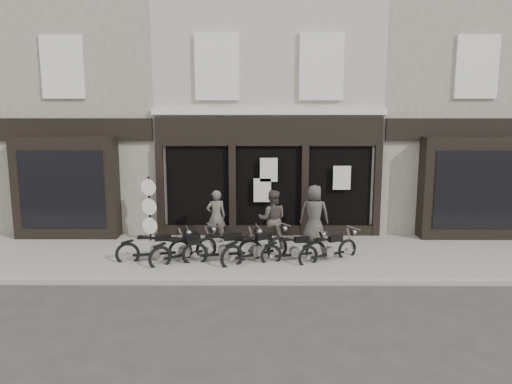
{
  "coord_description": "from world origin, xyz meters",
  "views": [
    {
      "loc": [
        -0.3,
        -12.72,
        4.26
      ],
      "look_at": [
        -0.39,
        1.6,
        1.75
      ],
      "focal_mm": 35.0,
      "sensor_mm": 36.0,
      "label": 1
    }
  ],
  "objects_px": {
    "man_left": "(216,216)",
    "motorcycle_1": "(185,251)",
    "man_centre": "(272,219)",
    "man_right": "(314,214)",
    "motorcycle_4": "(295,251)",
    "motorcycle_0": "(155,250)",
    "motorcycle_5": "(329,251)",
    "motorcycle_2": "(224,250)",
    "motorcycle_3": "(256,250)",
    "advert_sign_post": "(149,212)"
  },
  "relations": [
    {
      "from": "motorcycle_3",
      "to": "motorcycle_4",
      "type": "xyz_separation_m",
      "value": [
        1.04,
        0.09,
        -0.05
      ]
    },
    {
      "from": "man_right",
      "to": "motorcycle_3",
      "type": "bearing_deg",
      "value": 50.37
    },
    {
      "from": "advert_sign_post",
      "to": "motorcycle_2",
      "type": "bearing_deg",
      "value": -22.52
    },
    {
      "from": "motorcycle_4",
      "to": "man_left",
      "type": "xyz_separation_m",
      "value": [
        -2.27,
        1.73,
        0.57
      ]
    },
    {
      "from": "motorcycle_2",
      "to": "motorcycle_3",
      "type": "height_order",
      "value": "motorcycle_2"
    },
    {
      "from": "man_centre",
      "to": "advert_sign_post",
      "type": "xyz_separation_m",
      "value": [
        -3.75,
        0.71,
        0.06
      ]
    },
    {
      "from": "motorcycle_2",
      "to": "man_right",
      "type": "relative_size",
      "value": 1.21
    },
    {
      "from": "motorcycle_3",
      "to": "man_left",
      "type": "distance_m",
      "value": 2.25
    },
    {
      "from": "motorcycle_1",
      "to": "advert_sign_post",
      "type": "xyz_separation_m",
      "value": [
        -1.36,
        2.0,
        0.64
      ]
    },
    {
      "from": "motorcycle_0",
      "to": "man_centre",
      "type": "height_order",
      "value": "man_centre"
    },
    {
      "from": "motorcycle_0",
      "to": "motorcycle_5",
      "type": "bearing_deg",
      "value": -12.43
    },
    {
      "from": "man_centre",
      "to": "motorcycle_5",
      "type": "bearing_deg",
      "value": 144.87
    },
    {
      "from": "man_centre",
      "to": "motorcycle_4",
      "type": "bearing_deg",
      "value": 119.16
    },
    {
      "from": "motorcycle_2",
      "to": "man_left",
      "type": "bearing_deg",
      "value": 89.27
    },
    {
      "from": "motorcycle_5",
      "to": "man_right",
      "type": "relative_size",
      "value": 0.99
    },
    {
      "from": "man_left",
      "to": "man_centre",
      "type": "bearing_deg",
      "value": 149.14
    },
    {
      "from": "motorcycle_2",
      "to": "man_right",
      "type": "height_order",
      "value": "man_right"
    },
    {
      "from": "motorcycle_0",
      "to": "man_left",
      "type": "height_order",
      "value": "man_left"
    },
    {
      "from": "man_left",
      "to": "advert_sign_post",
      "type": "height_order",
      "value": "advert_sign_post"
    },
    {
      "from": "motorcycle_4",
      "to": "man_right",
      "type": "height_order",
      "value": "man_right"
    },
    {
      "from": "motorcycle_4",
      "to": "advert_sign_post",
      "type": "bearing_deg",
      "value": 139.02
    },
    {
      "from": "motorcycle_4",
      "to": "man_right",
      "type": "distance_m",
      "value": 1.98
    },
    {
      "from": "motorcycle_0",
      "to": "motorcycle_5",
      "type": "xyz_separation_m",
      "value": [
        4.7,
        0.02,
        -0.02
      ]
    },
    {
      "from": "motorcycle_4",
      "to": "man_left",
      "type": "bearing_deg",
      "value": 125.39
    },
    {
      "from": "motorcycle_0",
      "to": "motorcycle_1",
      "type": "bearing_deg",
      "value": -17.52
    },
    {
      "from": "motorcycle_2",
      "to": "man_centre",
      "type": "bearing_deg",
      "value": 32.53
    },
    {
      "from": "motorcycle_4",
      "to": "man_centre",
      "type": "distance_m",
      "value": 1.46
    },
    {
      "from": "motorcycle_4",
      "to": "motorcycle_5",
      "type": "bearing_deg",
      "value": -17.57
    },
    {
      "from": "motorcycle_5",
      "to": "motorcycle_0",
      "type": "bearing_deg",
      "value": 150.16
    },
    {
      "from": "man_left",
      "to": "motorcycle_0",
      "type": "bearing_deg",
      "value": 36.26
    },
    {
      "from": "motorcycle_2",
      "to": "motorcycle_0",
      "type": "bearing_deg",
      "value": 165.93
    },
    {
      "from": "man_left",
      "to": "motorcycle_1",
      "type": "bearing_deg",
      "value": 56.0
    },
    {
      "from": "motorcycle_0",
      "to": "motorcycle_4",
      "type": "bearing_deg",
      "value": -12.27
    },
    {
      "from": "motorcycle_1",
      "to": "motorcycle_3",
      "type": "relative_size",
      "value": 0.93
    },
    {
      "from": "man_left",
      "to": "man_right",
      "type": "distance_m",
      "value": 2.98
    },
    {
      "from": "motorcycle_2",
      "to": "motorcycle_5",
      "type": "bearing_deg",
      "value": -9.67
    },
    {
      "from": "advert_sign_post",
      "to": "motorcycle_5",
      "type": "bearing_deg",
      "value": -2.71
    },
    {
      "from": "motorcycle_5",
      "to": "man_right",
      "type": "bearing_deg",
      "value": 67.18
    },
    {
      "from": "motorcycle_5",
      "to": "motorcycle_4",
      "type": "bearing_deg",
      "value": 149.53
    },
    {
      "from": "motorcycle_4",
      "to": "man_centre",
      "type": "relative_size",
      "value": 1.07
    },
    {
      "from": "motorcycle_2",
      "to": "man_centre",
      "type": "relative_size",
      "value": 1.26
    },
    {
      "from": "motorcycle_5",
      "to": "man_centre",
      "type": "distance_m",
      "value": 2.02
    },
    {
      "from": "man_left",
      "to": "advert_sign_post",
      "type": "distance_m",
      "value": 2.07
    },
    {
      "from": "motorcycle_2",
      "to": "advert_sign_post",
      "type": "xyz_separation_m",
      "value": [
        -2.41,
        2.01,
        0.62
      ]
    },
    {
      "from": "man_centre",
      "to": "motorcycle_3",
      "type": "bearing_deg",
      "value": 73.42
    },
    {
      "from": "man_left",
      "to": "motorcycle_4",
      "type": "bearing_deg",
      "value": 129.39
    },
    {
      "from": "motorcycle_0",
      "to": "man_left",
      "type": "xyz_separation_m",
      "value": [
        1.51,
        1.76,
        0.54
      ]
    },
    {
      "from": "motorcycle_2",
      "to": "motorcycle_5",
      "type": "xyz_separation_m",
      "value": [
        2.84,
        0.1,
        -0.05
      ]
    },
    {
      "from": "motorcycle_1",
      "to": "man_right",
      "type": "relative_size",
      "value": 0.99
    },
    {
      "from": "motorcycle_1",
      "to": "motorcycle_5",
      "type": "distance_m",
      "value": 3.89
    }
  ]
}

